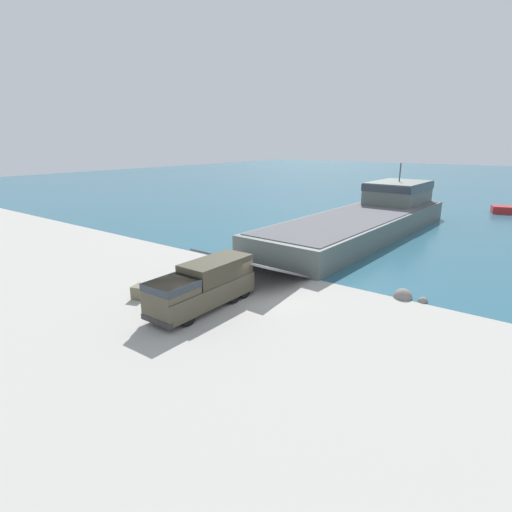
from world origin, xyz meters
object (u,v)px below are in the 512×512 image
cargo_crate (140,292)px  landing_craft (369,216)px  mooring_bollard (222,255)px  military_truck (203,285)px  soldier_on_ramp (178,280)px

cargo_crate → landing_craft: bearing=81.5°
mooring_bollard → cargo_crate: (1.71, -10.19, 0.00)m
military_truck → cargo_crate: (-4.65, -1.31, -1.10)m
military_truck → soldier_on_ramp: bearing=-105.7°
military_truck → soldier_on_ramp: 3.44m
soldier_on_ramp → cargo_crate: size_ratio=1.56×
military_truck → landing_craft: bearing=-180.0°
landing_craft → soldier_on_ramp: bearing=-94.4°
mooring_bollard → landing_craft: bearing=72.4°
military_truck → mooring_bollard: 10.97m
soldier_on_ramp → mooring_bollard: size_ratio=2.04×
landing_craft → military_truck: 28.09m
military_truck → cargo_crate: size_ratio=7.36×
mooring_bollard → cargo_crate: cargo_crate is taller
military_truck → cargo_crate: bearing=-74.8°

